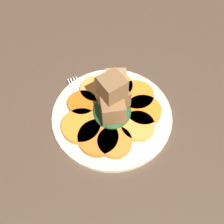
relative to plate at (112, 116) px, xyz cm
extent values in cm
cube|color=#4C3828|center=(0.00, 0.00, -1.52)|extent=(120.00, 120.00, 2.00)
cylinder|color=beige|center=(0.00, 0.00, -0.02)|extent=(26.62, 26.62, 1.00)
cylinder|color=white|center=(0.00, 0.00, 0.03)|extent=(21.30, 21.30, 1.00)
cylinder|color=#F9963A|center=(-6.60, -3.21, 1.25)|extent=(7.27, 7.27, 1.34)
cylinder|color=#D66014|center=(-2.95, -6.43, 1.25)|extent=(6.55, 6.55, 1.34)
cylinder|color=orange|center=(2.89, -6.83, 1.25)|extent=(8.40, 8.40, 1.34)
cylinder|color=orange|center=(5.99, -3.36, 1.25)|extent=(8.55, 8.55, 1.34)
cylinder|color=orange|center=(7.24, 0.43, 1.25)|extent=(7.23, 7.23, 1.34)
cylinder|color=#F99438|center=(3.84, 5.22, 1.25)|extent=(7.20, 7.20, 1.34)
cylinder|color=orange|center=(-0.44, 6.93, 1.25)|extent=(7.84, 7.84, 1.34)
cylinder|color=orange|center=(-4.22, 5.85, 1.25)|extent=(8.04, 8.04, 1.34)
cylinder|color=orange|center=(-7.22, 1.31, 1.25)|extent=(8.04, 8.04, 1.34)
ellipsoid|color=#235128|center=(0.00, 0.00, 1.97)|extent=(9.23, 8.30, 2.78)
cube|color=brown|center=(-0.93, 1.28, 5.38)|extent=(5.52, 5.52, 4.04)
cube|color=olive|center=(0.02, 0.08, 5.50)|extent=(4.82, 4.82, 4.27)
cube|color=brown|center=(1.89, -0.42, 5.76)|extent=(5.15, 5.15, 4.80)
cube|color=brown|center=(0.00, 0.00, 5.49)|extent=(5.67, 5.67, 4.27)
cube|color=brown|center=(0.01, 0.42, 10.33)|extent=(6.33, 6.33, 4.64)
cube|color=#9E754C|center=(-1.78, 0.96, 9.52)|extent=(4.28, 4.28, 4.11)
cube|color=silver|center=(1.63, -5.18, 0.78)|extent=(12.64, 4.56, 0.40)
cube|color=silver|center=(-5.29, -7.14, 0.78)|extent=(2.13, 2.65, 0.40)
cube|color=silver|center=(-8.19, -9.01, 0.78)|extent=(4.94, 1.68, 0.40)
cube|color=silver|center=(-8.38, -8.36, 0.78)|extent=(4.94, 1.68, 0.40)
cube|color=silver|center=(-8.56, -7.72, 0.78)|extent=(4.94, 1.68, 0.40)
cube|color=silver|center=(-8.74, -7.08, 0.78)|extent=(4.94, 1.68, 0.40)
camera|label=1|loc=(37.40, -2.86, 58.14)|focal=50.00mm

